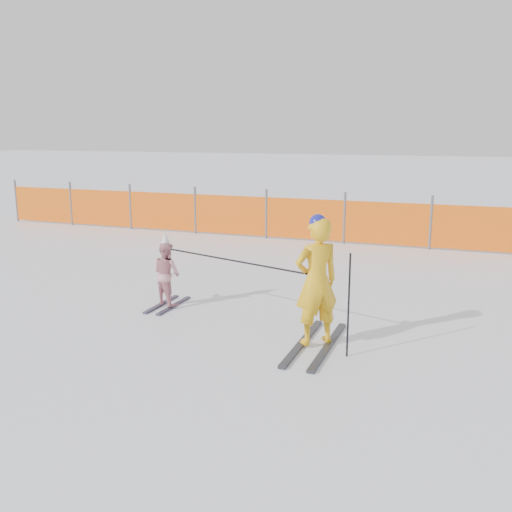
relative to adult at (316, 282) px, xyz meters
The scene contains 5 objects.
ground 1.29m from the adult, behind, with size 120.00×120.00×0.00m, color white.
adult is the anchor object (origin of this frame).
child 2.75m from the adult, 162.15° to the left, with size 0.58×0.99×1.17m.
ski_poles 0.73m from the adult, 163.55° to the left, with size 2.94×1.02×1.28m.
safety_fence 7.90m from the adult, 120.37° to the left, with size 14.23×0.06×1.25m.
Camera 1 is at (2.68, -6.63, 2.67)m, focal length 40.00 mm.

